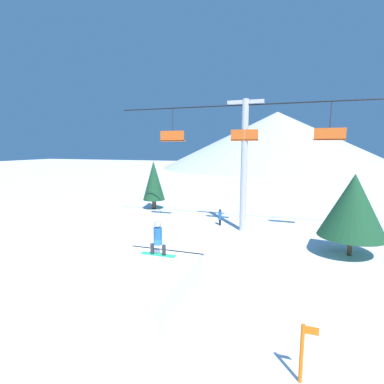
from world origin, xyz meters
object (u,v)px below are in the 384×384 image
at_px(snow_ramp, 142,297).
at_px(pine_tree_near, 353,205).
at_px(trail_marker, 302,352).
at_px(distant_skier, 220,217).
at_px(snowboarder, 158,238).

xyz_separation_m(snow_ramp, pine_tree_near, (7.51, 9.28, 1.78)).
xyz_separation_m(snow_ramp, trail_marker, (4.86, -0.93, -0.12)).
height_order(snow_ramp, trail_marker, snow_ramp).
relative_size(snow_ramp, distant_skier, 3.27).
relative_size(pine_tree_near, trail_marker, 2.87).
distance_m(snow_ramp, snowboarder, 2.09).
height_order(pine_tree_near, trail_marker, pine_tree_near).
relative_size(snow_ramp, pine_tree_near, 0.91).
bearing_deg(trail_marker, distant_skier, 111.09).
height_order(snow_ramp, distant_skier, snow_ramp).
relative_size(snow_ramp, snowboarder, 3.02).
xyz_separation_m(pine_tree_near, distant_skier, (-8.07, 3.84, -2.06)).
height_order(snowboarder, trail_marker, snowboarder).
bearing_deg(snowboarder, snow_ramp, -87.48).
bearing_deg(pine_tree_near, snow_ramp, -128.99).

